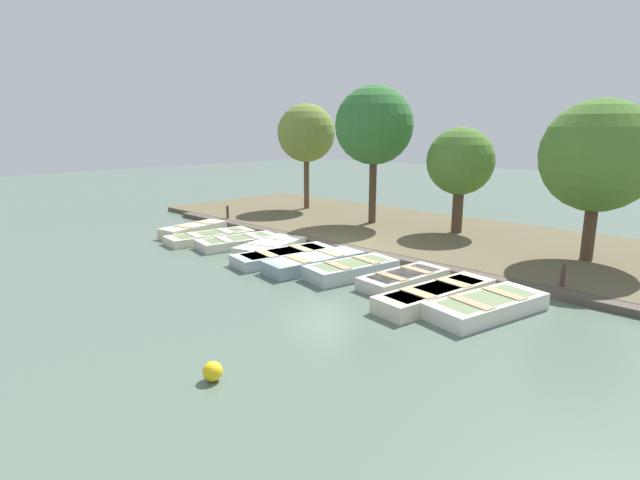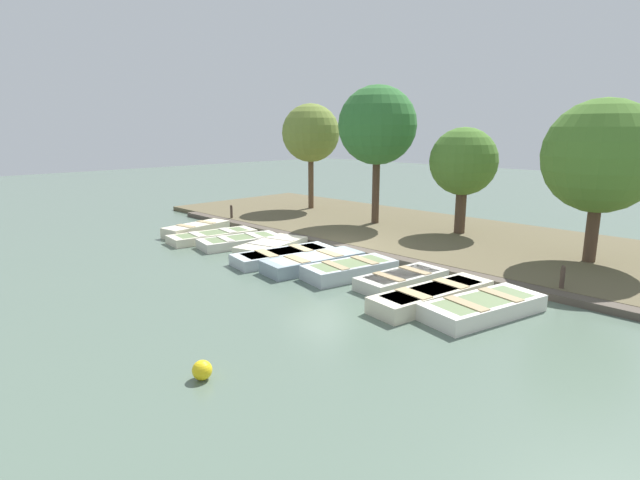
% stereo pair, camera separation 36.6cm
% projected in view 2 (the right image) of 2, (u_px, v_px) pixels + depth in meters
% --- Properties ---
extents(ground_plane, '(80.00, 80.00, 0.00)m').
position_uv_depth(ground_plane, '(325.00, 254.00, 16.89)').
color(ground_plane, '#566B5B').
extents(shore_bank, '(8.00, 24.00, 0.20)m').
position_uv_depth(shore_bank, '(411.00, 230.00, 20.32)').
color(shore_bank, brown).
rests_on(shore_bank, ground_plane).
extents(dock_walkway, '(1.41, 19.68, 0.19)m').
position_uv_depth(dock_walkway, '(349.00, 245.00, 17.73)').
color(dock_walkway, '#51473D').
rests_on(dock_walkway, ground_plane).
extents(rowboat_0, '(2.82, 1.34, 0.44)m').
position_uv_depth(rowboat_0, '(196.00, 229.00, 19.94)').
color(rowboat_0, beige).
rests_on(rowboat_0, ground_plane).
extents(rowboat_1, '(3.38, 1.62, 0.33)m').
position_uv_depth(rowboat_1, '(213.00, 236.00, 18.88)').
color(rowboat_1, beige).
rests_on(rowboat_1, ground_plane).
extents(rowboat_2, '(3.10, 1.80, 0.35)m').
position_uv_depth(rowboat_2, '(240.00, 241.00, 18.00)').
color(rowboat_2, beige).
rests_on(rowboat_2, ground_plane).
extents(rowboat_3, '(2.91, 1.85, 0.34)m').
position_uv_depth(rowboat_3, '(272.00, 246.00, 17.26)').
color(rowboat_3, beige).
rests_on(rowboat_3, ground_plane).
extents(rowboat_4, '(3.47, 1.77, 0.37)m').
position_uv_depth(rowboat_4, '(284.00, 256.00, 15.91)').
color(rowboat_4, '#B2BCC1').
rests_on(rowboat_4, ground_plane).
extents(rowboat_5, '(3.30, 1.59, 0.41)m').
position_uv_depth(rowboat_5, '(314.00, 262.00, 15.06)').
color(rowboat_5, '#8C9EA8').
rests_on(rowboat_5, ground_plane).
extents(rowboat_6, '(2.88, 1.67, 0.43)m').
position_uv_depth(rowboat_6, '(350.00, 269.00, 14.24)').
color(rowboat_6, '#B2BCC1').
rests_on(rowboat_6, ground_plane).
extents(rowboat_7, '(2.74, 1.40, 0.37)m').
position_uv_depth(rowboat_7, '(402.00, 279.00, 13.40)').
color(rowboat_7, beige).
rests_on(rowboat_7, ground_plane).
extents(rowboat_8, '(3.57, 1.51, 0.42)m').
position_uv_depth(rowboat_8, '(432.00, 296.00, 12.01)').
color(rowboat_8, beige).
rests_on(rowboat_8, ground_plane).
extents(rowboat_9, '(3.19, 1.84, 0.41)m').
position_uv_depth(rowboat_9, '(483.00, 307.00, 11.28)').
color(rowboat_9, silver).
rests_on(rowboat_9, ground_plane).
extents(mooring_post_near, '(0.12, 0.12, 0.79)m').
position_uv_depth(mooring_post_near, '(231.00, 214.00, 22.48)').
color(mooring_post_near, '#47382D').
rests_on(mooring_post_near, ground_plane).
extents(mooring_post_far, '(0.12, 0.12, 0.79)m').
position_uv_depth(mooring_post_far, '(562.00, 280.00, 12.59)').
color(mooring_post_far, '#47382D').
rests_on(mooring_post_far, ground_plane).
extents(buoy, '(0.34, 0.34, 0.34)m').
position_uv_depth(buoy, '(202.00, 370.00, 8.40)').
color(buoy, yellow).
rests_on(buoy, ground_plane).
extents(park_tree_far_left, '(2.83, 2.83, 5.35)m').
position_uv_depth(park_tree_far_left, '(311.00, 133.00, 24.50)').
color(park_tree_far_left, brown).
rests_on(park_tree_far_left, ground_plane).
extents(park_tree_left, '(3.24, 3.24, 5.90)m').
position_uv_depth(park_tree_left, '(377.00, 126.00, 20.48)').
color(park_tree_left, '#4C3828').
rests_on(park_tree_left, ground_plane).
extents(park_tree_center, '(2.54, 2.54, 4.21)m').
position_uv_depth(park_tree_center, '(463.00, 162.00, 18.73)').
color(park_tree_center, '#4C3828').
rests_on(park_tree_center, ground_plane).
extents(park_tree_right, '(3.32, 3.32, 5.03)m').
position_uv_depth(park_tree_right, '(601.00, 157.00, 14.50)').
color(park_tree_right, '#4C3828').
rests_on(park_tree_right, ground_plane).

